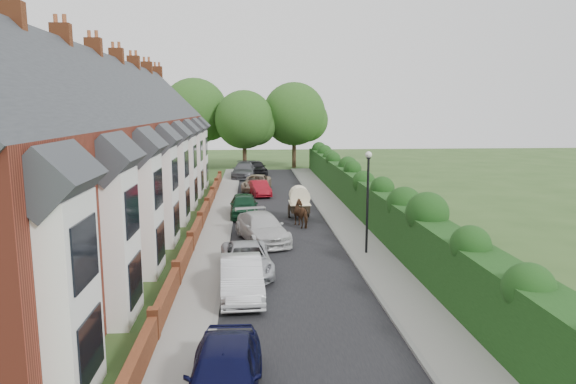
% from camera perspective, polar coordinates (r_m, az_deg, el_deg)
% --- Properties ---
extents(ground, '(140.00, 140.00, 0.00)m').
position_cam_1_polar(ground, '(21.70, 2.13, -10.13)').
color(ground, '#2D4C1E').
rests_on(ground, ground).
extents(road, '(6.00, 58.00, 0.02)m').
position_cam_1_polar(road, '(32.21, -0.90, -3.63)').
color(road, black).
rests_on(road, ground).
extents(pavement_hedge_side, '(2.20, 58.00, 0.12)m').
position_cam_1_polar(pavement_hedge_side, '(32.68, 6.31, -3.40)').
color(pavement_hedge_side, gray).
rests_on(pavement_hedge_side, ground).
extents(pavement_house_side, '(1.70, 58.00, 0.12)m').
position_cam_1_polar(pavement_house_side, '(32.21, -7.76, -3.62)').
color(pavement_house_side, gray).
rests_on(pavement_house_side, ground).
extents(kerb_hedge_side, '(0.18, 58.00, 0.13)m').
position_cam_1_polar(kerb_hedge_side, '(32.50, 4.49, -3.43)').
color(kerb_hedge_side, gray).
rests_on(kerb_hedge_side, ground).
extents(kerb_house_side, '(0.18, 58.00, 0.13)m').
position_cam_1_polar(kerb_house_side, '(32.17, -6.34, -3.60)').
color(kerb_house_side, gray).
rests_on(kerb_house_side, ground).
extents(hedge, '(2.10, 58.00, 2.85)m').
position_cam_1_polar(hedge, '(32.75, 9.46, -0.70)').
color(hedge, '#153711').
rests_on(hedge, ground).
extents(terrace_row, '(9.05, 40.50, 11.50)m').
position_cam_1_polar(terrace_row, '(31.63, -19.95, 3.77)').
color(terrace_row, maroon).
rests_on(terrace_row, ground).
extents(garden_wall_row, '(0.35, 40.35, 1.10)m').
position_cam_1_polar(garden_wall_row, '(31.23, -9.72, -3.32)').
color(garden_wall_row, brown).
rests_on(garden_wall_row, ground).
extents(lamppost, '(0.32, 0.32, 5.16)m').
position_cam_1_polar(lamppost, '(25.30, 8.86, 0.28)').
color(lamppost, black).
rests_on(lamppost, ground).
extents(tree_far_left, '(7.14, 6.80, 9.29)m').
position_cam_1_polar(tree_far_left, '(60.43, -4.56, 7.85)').
color(tree_far_left, '#332316').
rests_on(tree_far_left, ground).
extents(tree_far_right, '(7.98, 7.60, 10.31)m').
position_cam_1_polar(tree_far_right, '(62.68, 1.04, 8.48)').
color(tree_far_right, '#332316').
rests_on(tree_far_right, ground).
extents(tree_far_back, '(8.40, 8.00, 10.82)m').
position_cam_1_polar(tree_far_back, '(63.73, -9.96, 8.63)').
color(tree_far_back, '#332316').
rests_on(tree_far_back, ground).
extents(car_navy, '(1.98, 4.60, 1.55)m').
position_cam_1_polar(car_navy, '(13.44, -7.08, -19.43)').
color(car_navy, black).
rests_on(car_navy, ground).
extents(car_silver_a, '(1.83, 4.62, 1.50)m').
position_cam_1_polar(car_silver_a, '(20.19, -5.21, -9.43)').
color(car_silver_a, silver).
rests_on(car_silver_a, ground).
extents(car_silver_b, '(2.52, 4.82, 1.29)m').
position_cam_1_polar(car_silver_b, '(22.87, -4.64, -7.43)').
color(car_silver_b, '#B2B3B9').
rests_on(car_silver_b, ground).
extents(car_white, '(3.40, 5.59, 1.52)m').
position_cam_1_polar(car_white, '(28.10, -2.91, -4.00)').
color(car_white, silver).
rests_on(car_white, ground).
extents(car_green, '(1.96, 4.60, 1.55)m').
position_cam_1_polar(car_green, '(34.51, -4.93, -1.49)').
color(car_green, '#0F341E').
rests_on(car_green, ground).
extents(car_red, '(2.08, 4.04, 1.27)m').
position_cam_1_polar(car_red, '(42.65, -3.20, 0.42)').
color(car_red, maroon).
rests_on(car_red, ground).
extents(car_beige, '(2.87, 5.15, 1.36)m').
position_cam_1_polar(car_beige, '(45.49, -3.50, 1.03)').
color(car_beige, tan).
rests_on(car_beige, ground).
extents(car_grey, '(2.69, 5.71, 1.61)m').
position_cam_1_polar(car_grey, '(53.73, -4.91, 2.42)').
color(car_grey, '#4F5156').
rests_on(car_grey, ground).
extents(car_black, '(2.72, 4.78, 1.53)m').
position_cam_1_polar(car_black, '(56.60, -3.53, 2.75)').
color(car_black, black).
rests_on(car_black, ground).
extents(horse, '(1.52, 2.11, 1.63)m').
position_cam_1_polar(horse, '(31.51, 1.63, -2.42)').
color(horse, '#442919').
rests_on(horse, ground).
extents(horse_cart, '(1.38, 3.06, 2.20)m').
position_cam_1_polar(horse_cart, '(33.46, 1.28, -0.95)').
color(horse_cart, black).
rests_on(horse_cart, ground).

